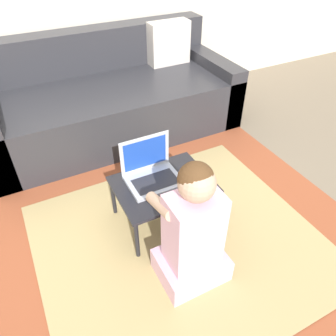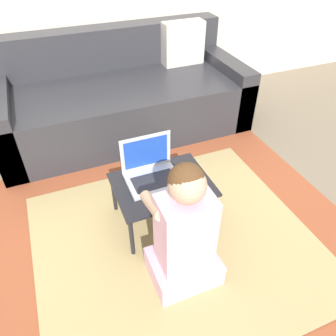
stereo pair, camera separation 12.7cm
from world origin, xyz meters
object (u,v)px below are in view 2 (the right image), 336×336
Objects in this scene: computer_mouse at (194,176)px; person_seated at (185,234)px; laptop_desk at (162,187)px; laptop at (151,173)px; couch at (123,97)px.

person_seated is at bearing -121.62° from computer_mouse.
person_seated reaches higher than laptop_desk.
computer_mouse is (0.23, -0.09, -0.02)m from laptop.
couch reaches higher than person_seated.
laptop_desk is 0.42m from person_seated.
laptop_desk is 0.20m from computer_mouse.
person_seated is (-0.15, -1.60, 0.05)m from couch.
couch is 1.22m from computer_mouse.
laptop is 0.48m from person_seated.
computer_mouse reaches higher than laptop_desk.
laptop is 0.25m from computer_mouse.
computer_mouse is at bearing 58.38° from person_seated.
computer_mouse is at bearing -22.65° from laptop.
couch is 1.13m from laptop.
couch is at bearing 84.91° from laptop_desk.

